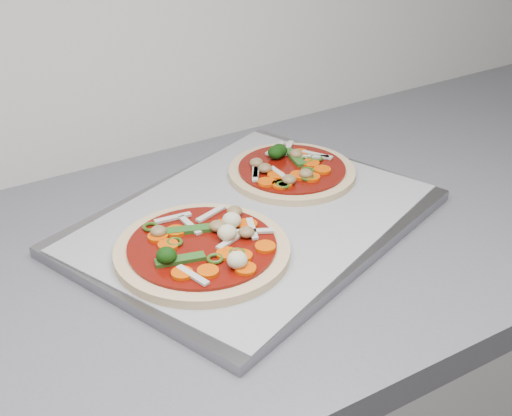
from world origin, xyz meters
TOP-DOWN VIEW (x-y plane):
  - base_cabinet at (0.00, 1.30)m, footprint 3.60×0.60m
  - countertop at (0.00, 1.30)m, footprint 3.60×0.60m
  - baking_tray at (-0.27, 1.32)m, footprint 0.55×0.47m
  - parchment at (-0.27, 1.32)m, footprint 0.53×0.46m
  - pizza_left at (-0.37, 1.27)m, footprint 0.29×0.29m
  - pizza_right at (-0.17, 1.39)m, footprint 0.19×0.19m

SIDE VIEW (x-z plane):
  - base_cabinet at x=0.00m, z-range 0.00..0.86m
  - countertop at x=0.00m, z-range 0.86..0.90m
  - baking_tray at x=-0.27m, z-range 0.90..0.91m
  - parchment at x=-0.27m, z-range 0.91..0.92m
  - pizza_right at x=-0.17m, z-range 0.91..0.94m
  - pizza_left at x=-0.37m, z-range 0.91..0.94m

